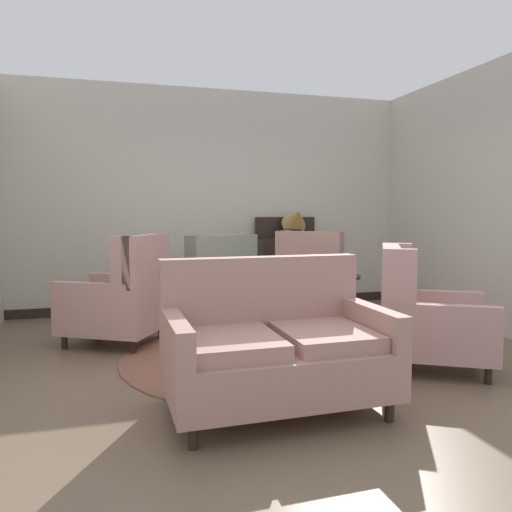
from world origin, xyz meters
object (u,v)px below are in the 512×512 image
armchair_near_sideboard (424,318)px  armchair_far_left (313,285)px  porcelain_vase (276,287)px  armchair_back_corner (122,299)px  sideboard (289,269)px  gramophone (295,221)px  coffee_table (276,315)px  armchair_foreground_right (213,286)px  side_table (334,301)px  settee (275,348)px

armchair_near_sideboard → armchair_far_left: (-0.27, 1.80, 0.03)m
porcelain_vase → armchair_back_corner: size_ratio=0.33×
sideboard → gramophone: (0.05, -0.09, 0.66)m
coffee_table → armchair_foreground_right: (-0.28, 1.56, 0.05)m
side_table → gramophone: gramophone is taller
armchair_back_corner → armchair_foreground_right: armchair_back_corner is taller
coffee_table → armchair_foreground_right: 1.58m
coffee_table → armchair_foreground_right: size_ratio=0.74×
armchair_back_corner → gramophone: bearing=147.4°
porcelain_vase → gramophone: gramophone is taller
coffee_table → sideboard: bearing=67.5°
side_table → armchair_foreground_right: bearing=132.0°
sideboard → gramophone: size_ratio=2.43×
settee → armchair_far_left: (1.24, 2.32, 0.04)m
coffee_table → sideboard: size_ratio=0.64×
armchair_far_left → side_table: size_ratio=1.65×
gramophone → coffee_table: bearing=-114.5°
armchair_far_left → armchair_back_corner: (-2.20, -0.34, -0.00)m
side_table → armchair_near_sideboard: bearing=-70.4°
armchair_far_left → porcelain_vase: bearing=91.6°
coffee_table → settee: size_ratio=0.55×
armchair_far_left → armchair_foreground_right: size_ratio=1.04×
coffee_table → side_table: side_table is taller
porcelain_vase → side_table: bearing=28.2°
coffee_table → settee: settee is taller
porcelain_vase → side_table: 0.90m
armchair_near_sideboard → gramophone: size_ratio=2.28×
coffee_table → gramophone: bearing=65.5°
armchair_near_sideboard → armchair_back_corner: 2.88m
side_table → gramophone: (0.18, 1.66, 0.79)m
porcelain_vase → armchair_foreground_right: bearing=100.0°
settee → gramophone: 3.55m
armchair_back_corner → sideboard: (2.24, 1.30, 0.09)m
coffee_table → armchair_back_corner: size_ratio=0.70×
porcelain_vase → gramophone: (0.95, 2.07, 0.55)m
settee → armchair_foreground_right: armchair_foreground_right is taller
settee → sideboard: 3.53m
armchair_back_corner → sideboard: size_ratio=0.92×
porcelain_vase → armchair_foreground_right: armchair_foreground_right is taller
armchair_back_corner → armchair_far_left: bearing=128.2°
coffee_table → armchair_near_sideboard: bearing=-28.8°
armchair_near_sideboard → armchair_back_corner: (-2.47, 1.47, 0.02)m
porcelain_vase → settee: (-0.38, -1.13, -0.24)m
side_table → sideboard: size_ratio=0.54×
armchair_far_left → armchair_foreground_right: bearing=19.3°
porcelain_vase → sideboard: sideboard is taller
settee → sideboard: bearing=67.7°
armchair_far_left → side_table: armchair_far_left is taller
coffee_table → gramophone: size_ratio=1.56×
coffee_table → gramophone: 2.41m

